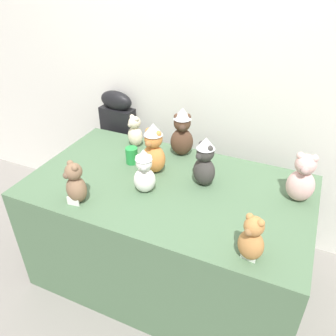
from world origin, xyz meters
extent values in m
plane|color=gray|center=(0.00, 0.00, 0.00)|extent=(10.00, 10.00, 0.00)
cube|color=silver|center=(0.00, 0.98, 1.30)|extent=(7.00, 0.08, 2.60)
cube|color=#4C6B4C|center=(0.00, 0.25, 0.39)|extent=(1.69, 0.96, 0.78)
cube|color=black|center=(-0.71, 0.86, 0.46)|extent=(0.29, 0.14, 0.92)
ellipsoid|color=black|center=(-0.71, 0.86, 0.98)|extent=(0.29, 0.14, 0.15)
ellipsoid|color=#D17F3D|center=(-0.14, 0.35, 0.87)|extent=(0.17, 0.15, 0.19)
sphere|color=#D17F3D|center=(-0.14, 0.35, 1.01)|extent=(0.11, 0.11, 0.11)
sphere|color=#D17F3D|center=(-0.18, 0.36, 1.05)|extent=(0.04, 0.04, 0.04)
sphere|color=#D17F3D|center=(-0.11, 0.35, 1.05)|extent=(0.04, 0.04, 0.04)
sphere|color=#A06536|center=(-0.15, 0.31, 1.00)|extent=(0.05, 0.05, 0.05)
cone|color=silver|center=(-0.14, 0.35, 1.08)|extent=(0.12, 0.12, 0.07)
ellipsoid|color=white|center=(-0.10, 0.14, 0.86)|extent=(0.16, 0.15, 0.15)
sphere|color=white|center=(-0.10, 0.14, 0.97)|extent=(0.09, 0.09, 0.09)
sphere|color=white|center=(-0.12, 0.13, 1.01)|extent=(0.03, 0.03, 0.03)
sphere|color=white|center=(-0.07, 0.15, 1.01)|extent=(0.03, 0.03, 0.03)
sphere|color=#B4B3AF|center=(-0.08, 0.10, 0.96)|extent=(0.04, 0.04, 0.04)
cone|color=silver|center=(-0.10, 0.14, 1.03)|extent=(0.10, 0.10, 0.06)
ellipsoid|color=#383533|center=(0.19, 0.35, 0.87)|extent=(0.18, 0.17, 0.17)
sphere|color=#383533|center=(0.19, 0.35, 1.00)|extent=(0.10, 0.10, 0.10)
sphere|color=#383533|center=(0.16, 0.37, 1.04)|extent=(0.04, 0.04, 0.04)
sphere|color=#383533|center=(0.22, 0.33, 1.04)|extent=(0.04, 0.04, 0.04)
sphere|color=#32302E|center=(0.17, 0.31, 0.99)|extent=(0.04, 0.04, 0.04)
cone|color=silver|center=(0.19, 0.35, 1.06)|extent=(0.11, 0.11, 0.07)
ellipsoid|color=beige|center=(0.72, 0.42, 0.87)|extent=(0.15, 0.13, 0.19)
sphere|color=beige|center=(0.72, 0.42, 1.01)|extent=(0.11, 0.11, 0.11)
sphere|color=beige|center=(0.69, 0.42, 1.06)|extent=(0.04, 0.04, 0.04)
sphere|color=beige|center=(0.76, 0.42, 1.06)|extent=(0.04, 0.04, 0.04)
sphere|color=#A88783|center=(0.72, 0.37, 1.00)|extent=(0.05, 0.05, 0.05)
ellipsoid|color=#7F6047|center=(-0.40, -0.09, 0.86)|extent=(0.16, 0.16, 0.16)
sphere|color=#7F6047|center=(-0.40, -0.09, 0.98)|extent=(0.09, 0.09, 0.09)
sphere|color=#7F6047|center=(-0.42, -0.08, 1.01)|extent=(0.04, 0.04, 0.04)
sphere|color=#7F6047|center=(-0.37, -0.11, 1.01)|extent=(0.04, 0.04, 0.04)
sphere|color=brown|center=(-0.42, -0.13, 0.97)|extent=(0.04, 0.04, 0.04)
ellipsoid|color=#B27A42|center=(0.57, -0.12, 0.86)|extent=(0.15, 0.14, 0.15)
sphere|color=#B27A42|center=(0.57, -0.12, 0.97)|extent=(0.09, 0.09, 0.09)
sphere|color=#B27A42|center=(0.54, -0.11, 1.00)|extent=(0.03, 0.03, 0.03)
sphere|color=#B27A42|center=(0.60, -0.13, 1.00)|extent=(0.03, 0.03, 0.03)
sphere|color=olive|center=(0.55, -0.15, 0.96)|extent=(0.04, 0.04, 0.04)
ellipsoid|color=beige|center=(-0.42, 0.61, 0.85)|extent=(0.15, 0.14, 0.14)
sphere|color=beige|center=(-0.42, 0.61, 0.96)|extent=(0.09, 0.09, 0.09)
sphere|color=beige|center=(-0.44, 0.62, 0.99)|extent=(0.03, 0.03, 0.03)
sphere|color=beige|center=(-0.39, 0.60, 0.99)|extent=(0.03, 0.03, 0.03)
sphere|color=#ABA08A|center=(-0.43, 0.57, 0.95)|extent=(0.04, 0.04, 0.04)
ellipsoid|color=#4C3323|center=(-0.07, 0.63, 0.88)|extent=(0.19, 0.18, 0.19)
sphere|color=#4C3323|center=(-0.07, 0.63, 1.02)|extent=(0.11, 0.11, 0.11)
sphere|color=#4C3323|center=(-0.10, 0.61, 1.06)|extent=(0.04, 0.04, 0.04)
sphere|color=#4C3323|center=(-0.03, 0.64, 1.06)|extent=(0.04, 0.04, 0.04)
sphere|color=#412E23|center=(-0.05, 0.58, 1.01)|extent=(0.05, 0.05, 0.05)
cone|color=silver|center=(-0.07, 0.63, 1.08)|extent=(0.12, 0.12, 0.07)
cylinder|color=#238C3D|center=(-0.32, 0.39, 0.84)|extent=(0.08, 0.08, 0.11)
cube|color=white|center=(0.57, -0.14, 0.81)|extent=(0.07, 0.02, 0.05)
cube|color=white|center=(-0.40, -0.14, 0.81)|extent=(0.07, 0.02, 0.05)
camera|label=1|loc=(0.67, -1.26, 1.96)|focal=36.08mm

